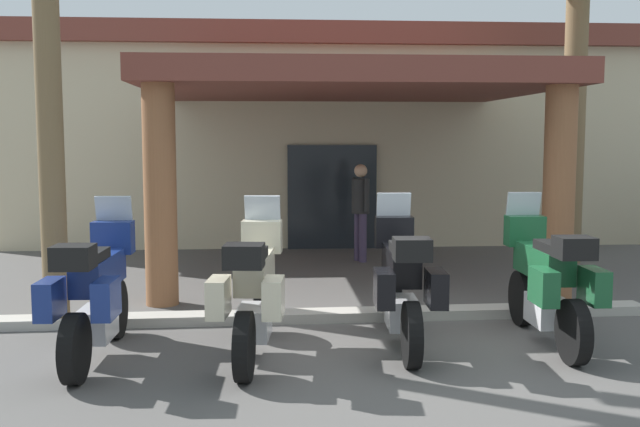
{
  "coord_description": "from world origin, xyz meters",
  "views": [
    {
      "loc": [
        -1.74,
        -7.76,
        2.26
      ],
      "look_at": [
        -0.71,
        2.38,
        1.2
      ],
      "focal_mm": 41.36,
      "sensor_mm": 36.0,
      "label": 1
    }
  ],
  "objects_px": {
    "motel_building": "(321,135)",
    "palm_tree_near_portico": "(576,27)",
    "motorcycle_black": "(402,283)",
    "pedestrian": "(361,205)",
    "motorcycle_cream": "(254,291)",
    "motorcycle_green": "(547,281)",
    "motorcycle_blue": "(95,292)"
  },
  "relations": [
    {
      "from": "motorcycle_blue",
      "to": "palm_tree_near_portico",
      "type": "distance_m",
      "value": 9.58
    },
    {
      "from": "motorcycle_blue",
      "to": "motorcycle_green",
      "type": "xyz_separation_m",
      "value": [
        4.79,
        0.1,
        0.0
      ]
    },
    {
      "from": "motorcycle_cream",
      "to": "palm_tree_near_portico",
      "type": "relative_size",
      "value": 0.37
    },
    {
      "from": "palm_tree_near_portico",
      "to": "motorcycle_black",
      "type": "bearing_deg",
      "value": -129.64
    },
    {
      "from": "motorcycle_blue",
      "to": "motorcycle_cream",
      "type": "bearing_deg",
      "value": -89.62
    },
    {
      "from": "motel_building",
      "to": "pedestrian",
      "type": "xyz_separation_m",
      "value": [
        0.24,
        -4.7,
        -1.28
      ]
    },
    {
      "from": "motorcycle_black",
      "to": "motel_building",
      "type": "bearing_deg",
      "value": 3.8
    },
    {
      "from": "motorcycle_cream",
      "to": "motorcycle_black",
      "type": "height_order",
      "value": "same"
    },
    {
      "from": "motorcycle_black",
      "to": "motorcycle_green",
      "type": "distance_m",
      "value": 1.6
    },
    {
      "from": "motorcycle_black",
      "to": "pedestrian",
      "type": "xyz_separation_m",
      "value": [
        0.4,
        5.48,
        0.33
      ]
    },
    {
      "from": "motel_building",
      "to": "palm_tree_near_portico",
      "type": "bearing_deg",
      "value": -51.08
    },
    {
      "from": "motorcycle_black",
      "to": "pedestrian",
      "type": "relative_size",
      "value": 1.25
    },
    {
      "from": "pedestrian",
      "to": "motorcycle_blue",
      "type": "bearing_deg",
      "value": 36.82
    },
    {
      "from": "pedestrian",
      "to": "motorcycle_green",
      "type": "bearing_deg",
      "value": 81.51
    },
    {
      "from": "motel_building",
      "to": "motorcycle_black",
      "type": "relative_size",
      "value": 6.42
    },
    {
      "from": "motel_building",
      "to": "motorcycle_blue",
      "type": "distance_m",
      "value": 10.98
    },
    {
      "from": "motorcycle_black",
      "to": "motorcycle_green",
      "type": "bearing_deg",
      "value": -87.54
    },
    {
      "from": "motorcycle_green",
      "to": "motel_building",
      "type": "bearing_deg",
      "value": 10.59
    },
    {
      "from": "motel_building",
      "to": "motorcycle_cream",
      "type": "height_order",
      "value": "motel_building"
    },
    {
      "from": "motorcycle_cream",
      "to": "pedestrian",
      "type": "bearing_deg",
      "value": -11.58
    },
    {
      "from": "motorcycle_black",
      "to": "pedestrian",
      "type": "bearing_deg",
      "value": 0.48
    },
    {
      "from": "motorcycle_black",
      "to": "motorcycle_cream",
      "type": "bearing_deg",
      "value": 103.7
    },
    {
      "from": "motorcycle_green",
      "to": "pedestrian",
      "type": "distance_m",
      "value": 5.67
    },
    {
      "from": "motel_building",
      "to": "motorcycle_blue",
      "type": "bearing_deg",
      "value": -106.32
    },
    {
      "from": "motorcycle_black",
      "to": "motorcycle_green",
      "type": "height_order",
      "value": "same"
    },
    {
      "from": "motorcycle_blue",
      "to": "motorcycle_green",
      "type": "distance_m",
      "value": 4.79
    },
    {
      "from": "motorcycle_black",
      "to": "palm_tree_near_portico",
      "type": "xyz_separation_m",
      "value": [
        4.12,
        4.97,
        3.47
      ]
    },
    {
      "from": "motel_building",
      "to": "palm_tree_near_portico",
      "type": "xyz_separation_m",
      "value": [
        3.96,
        -5.2,
        1.86
      ]
    },
    {
      "from": "motorcycle_green",
      "to": "motorcycle_black",
      "type": "bearing_deg",
      "value": 90.37
    },
    {
      "from": "motorcycle_cream",
      "to": "palm_tree_near_portico",
      "type": "distance_m",
      "value": 8.48
    },
    {
      "from": "motorcycle_cream",
      "to": "motorcycle_green",
      "type": "height_order",
      "value": "same"
    },
    {
      "from": "pedestrian",
      "to": "palm_tree_near_portico",
      "type": "bearing_deg",
      "value": 151.59
    }
  ]
}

